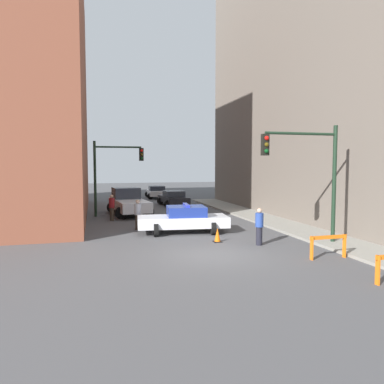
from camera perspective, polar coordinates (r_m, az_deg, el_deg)
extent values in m
plane|color=#4C4C4F|center=(15.08, 3.14, -9.55)|extent=(120.00, 120.00, 0.00)
cube|color=gray|center=(17.94, 22.50, -7.46)|extent=(2.40, 44.00, 0.12)
cube|color=#6B6056|center=(29.01, 24.87, 16.26)|extent=(12.00, 28.00, 19.67)
cylinder|color=black|center=(17.90, 20.84, 1.16)|extent=(0.18, 0.18, 5.20)
cylinder|color=black|center=(17.00, 16.32, 8.54)|extent=(3.40, 0.12, 0.12)
cube|color=black|center=(16.15, 11.08, 7.09)|extent=(0.30, 0.22, 0.90)
sphere|color=red|center=(16.04, 11.32, 8.07)|extent=(0.18, 0.18, 0.18)
sphere|color=#4C3D0C|center=(16.02, 11.31, 7.11)|extent=(0.18, 0.18, 0.18)
sphere|color=#0C4219|center=(16.01, 11.29, 6.14)|extent=(0.18, 0.18, 0.18)
cylinder|color=black|center=(26.57, -14.56, 1.94)|extent=(0.18, 0.18, 5.20)
cylinder|color=black|center=(26.63, -11.18, 6.74)|extent=(3.20, 0.12, 0.12)
cube|color=black|center=(26.77, -7.73, 5.69)|extent=(0.30, 0.22, 0.90)
sphere|color=red|center=(26.63, -7.69, 6.28)|extent=(0.18, 0.18, 0.18)
sphere|color=#4C3D0C|center=(26.62, -7.69, 5.70)|extent=(0.18, 0.18, 0.18)
sphere|color=#0C4219|center=(26.62, -7.68, 5.12)|extent=(0.18, 0.18, 0.18)
cube|color=white|center=(19.72, -1.42, -4.49)|extent=(4.87, 2.33, 0.55)
cube|color=navy|center=(19.67, -0.88, -2.94)|extent=(2.13, 1.82, 0.52)
cylinder|color=black|center=(18.79, -5.51, -5.79)|extent=(0.29, 0.68, 0.66)
cylinder|color=black|center=(20.47, -5.79, -4.97)|extent=(0.29, 0.68, 0.66)
cylinder|color=black|center=(19.18, 3.26, -5.58)|extent=(0.29, 0.68, 0.66)
cylinder|color=black|center=(20.83, 2.27, -4.80)|extent=(0.29, 0.68, 0.66)
cube|color=#2633BF|center=(19.63, -0.88, -2.01)|extent=(0.34, 1.40, 0.12)
cube|color=silver|center=(26.93, -9.54, -1.90)|extent=(2.63, 5.60, 0.70)
cube|color=#2D333D|center=(27.91, -10.02, -0.15)|extent=(2.03, 1.93, 0.80)
cylinder|color=black|center=(28.43, -12.06, -2.33)|extent=(0.83, 0.35, 0.80)
cylinder|color=black|center=(28.79, -8.44, -2.20)|extent=(0.83, 0.35, 0.80)
cylinder|color=black|center=(25.16, -10.78, -3.15)|extent=(0.83, 0.35, 0.80)
cylinder|color=black|center=(25.56, -6.72, -2.99)|extent=(0.83, 0.35, 0.80)
cube|color=black|center=(32.78, -2.87, -1.08)|extent=(2.05, 4.40, 0.52)
cube|color=#232833|center=(32.57, -2.79, -0.23)|extent=(1.69, 1.90, 0.48)
cylinder|color=black|center=(33.89, -4.82, -1.36)|extent=(0.63, 0.26, 0.62)
cylinder|color=black|center=(34.31, -2.12, -1.28)|extent=(0.63, 0.26, 0.62)
cylinder|color=black|center=(31.31, -3.68, -1.81)|extent=(0.63, 0.26, 0.62)
cylinder|color=black|center=(31.77, -0.79, -1.72)|extent=(0.63, 0.26, 0.62)
cube|color=silver|center=(40.29, -5.42, -0.11)|extent=(1.98, 4.37, 0.52)
cube|color=#232833|center=(40.09, -5.40, 0.58)|extent=(1.66, 1.87, 0.48)
cylinder|color=black|center=(41.54, -6.78, -0.35)|extent=(0.63, 0.25, 0.62)
cylinder|color=black|center=(41.74, -4.51, -0.31)|extent=(0.63, 0.25, 0.62)
cylinder|color=black|center=(38.90, -6.39, -0.66)|extent=(0.63, 0.25, 0.62)
cylinder|color=black|center=(39.11, -3.98, -0.61)|extent=(0.63, 0.25, 0.62)
cylinder|color=#382D23|center=(20.92, -8.25, -4.57)|extent=(0.30, 0.30, 0.82)
cylinder|color=#B2B2B7|center=(20.82, -8.27, -2.62)|extent=(0.39, 0.39, 0.62)
sphere|color=tan|center=(20.78, -8.28, -1.47)|extent=(0.24, 0.24, 0.22)
cylinder|color=#382D23|center=(24.54, -12.11, -3.33)|extent=(0.39, 0.39, 0.82)
cylinder|color=maroon|center=(24.46, -12.14, -1.65)|extent=(0.51, 0.51, 0.62)
sphere|color=tan|center=(24.42, -12.15, -0.67)|extent=(0.31, 0.31, 0.22)
cylinder|color=black|center=(17.02, 10.20, -6.62)|extent=(0.36, 0.36, 0.82)
cylinder|color=navy|center=(16.90, 10.23, -4.22)|extent=(0.46, 0.46, 0.62)
sphere|color=tan|center=(16.85, 10.25, -2.81)|extent=(0.28, 0.28, 0.22)
cube|color=orange|center=(12.63, 26.45, -10.62)|extent=(0.05, 0.16, 0.90)
cube|color=orange|center=(15.22, 20.09, -6.48)|extent=(1.60, 0.08, 0.14)
cube|color=orange|center=(14.89, 17.78, -8.15)|extent=(0.05, 0.16, 0.90)
cube|color=orange|center=(15.72, 22.20, -7.62)|extent=(0.05, 0.16, 0.90)
cube|color=black|center=(17.52, 3.90, -7.56)|extent=(0.36, 0.36, 0.04)
cone|color=#F2600C|center=(17.46, 3.91, -6.50)|extent=(0.28, 0.28, 0.62)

